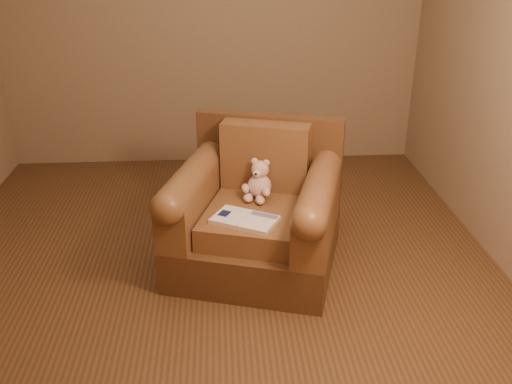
{
  "coord_description": "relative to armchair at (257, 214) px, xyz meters",
  "views": [
    {
      "loc": [
        0.05,
        -3.53,
        2.16
      ],
      "look_at": [
        0.28,
        -0.12,
        0.59
      ],
      "focal_mm": 40.0,
      "sensor_mm": 36.0,
      "label": 1
    }
  ],
  "objects": [
    {
      "name": "side_table",
      "position": [
        0.48,
        0.47,
        -0.12
      ],
      "size": [
        0.34,
        0.34,
        0.48
      ],
      "color": "#C88737",
      "rests_on": "floor"
    },
    {
      "name": "armchair",
      "position": [
        0.0,
        0.0,
        0.0
      ],
      "size": [
        1.32,
        1.28,
        0.96
      ],
      "rotation": [
        0.0,
        0.0,
        -0.29
      ],
      "color": "#53341B",
      "rests_on": "floor"
    },
    {
      "name": "guidebook",
      "position": [
        -0.1,
        -0.27,
        0.1
      ],
      "size": [
        0.47,
        0.4,
        0.03
      ],
      "rotation": [
        0.0,
        0.0,
        -0.5
      ],
      "color": "beige",
      "rests_on": "armchair"
    },
    {
      "name": "floor",
      "position": [
        -0.3,
        0.02,
        -0.37
      ],
      "size": [
        4.0,
        4.0,
        0.0
      ],
      "primitive_type": "plane",
      "color": "brown",
      "rests_on": "ground"
    },
    {
      "name": "teddy_bear",
      "position": [
        0.02,
        0.09,
        0.2
      ],
      "size": [
        0.21,
        0.24,
        0.29
      ],
      "rotation": [
        0.0,
        0.0,
        -0.44
      ],
      "color": "beige",
      "rests_on": "armchair"
    },
    {
      "name": "room",
      "position": [
        -0.3,
        0.02,
        1.34
      ],
      "size": [
        4.02,
        4.02,
        2.71
      ],
      "color": "#8B7355",
      "rests_on": "ground"
    }
  ]
}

